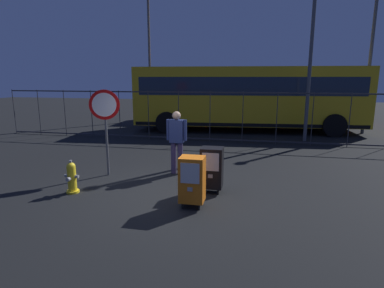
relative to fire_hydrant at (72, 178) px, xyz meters
name	(u,v)px	position (x,y,z in m)	size (l,w,h in m)	color
ground_plane	(167,194)	(2.10, 0.33, -0.35)	(60.00, 60.00, 0.00)	black
fire_hydrant	(72,178)	(0.00, 0.00, 0.00)	(0.33, 0.32, 0.75)	yellow
newspaper_box_primary	(212,168)	(3.03, 0.68, 0.22)	(0.48, 0.42, 1.02)	black
newspaper_box_secondary	(192,179)	(2.78, -0.22, 0.22)	(0.48, 0.42, 1.02)	black
stop_sign	(105,115)	(0.18, 1.38, 1.25)	(0.71, 0.31, 2.23)	#4C4F54
pedestrian	(177,139)	(1.92, 1.89, 0.60)	(0.55, 0.22, 1.67)	#382D51
fence_barrier	(210,116)	(2.10, 6.40, 0.67)	(18.03, 0.04, 2.00)	#2D2D33
bus_near	(248,95)	(3.44, 9.40, 1.36)	(10.68, 3.50, 3.00)	gold
bus_far	(255,92)	(3.73, 13.28, 1.36)	(10.50, 2.78, 3.00)	red
street_light_near_left	(149,49)	(-2.38, 12.18, 3.78)	(0.32, 0.32, 7.14)	#4C4F54
street_light_near_right	(313,28)	(5.86, 7.30, 4.02)	(0.32, 0.32, 7.60)	#4C4F54
street_light_far_left	(372,41)	(8.70, 9.71, 3.72)	(0.32, 0.32, 7.03)	#4C4F54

